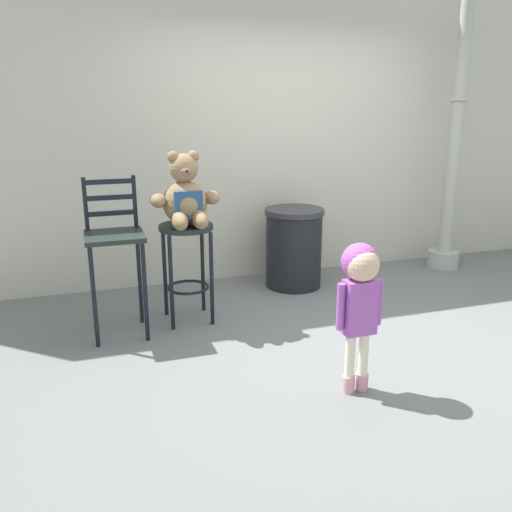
% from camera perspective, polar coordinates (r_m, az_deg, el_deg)
% --- Properties ---
extents(ground_plane, '(24.00, 24.00, 0.00)m').
position_cam_1_polar(ground_plane, '(4.22, 10.17, -8.56)').
color(ground_plane, slate).
extents(building_wall, '(7.45, 0.30, 3.26)m').
position_cam_1_polar(building_wall, '(5.56, 1.61, 14.89)').
color(building_wall, beige).
rests_on(building_wall, ground_plane).
extents(bar_stool_with_teddy, '(0.43, 0.43, 0.81)m').
position_cam_1_polar(bar_stool_with_teddy, '(4.34, -7.37, 0.46)').
color(bar_stool_with_teddy, black).
rests_on(bar_stool_with_teddy, ground_plane).
extents(teddy_bear, '(0.55, 0.49, 0.58)m').
position_cam_1_polar(teddy_bear, '(4.22, -7.51, 6.08)').
color(teddy_bear, '#8A6D4C').
rests_on(teddy_bear, bar_stool_with_teddy).
extents(child_walking, '(0.30, 0.24, 0.95)m').
position_cam_1_polar(child_walking, '(3.24, 10.99, -3.18)').
color(child_walking, '#D195A1').
rests_on(child_walking, ground_plane).
extents(trash_bin, '(0.57, 0.57, 0.77)m').
position_cam_1_polar(trash_bin, '(5.20, 4.04, 0.90)').
color(trash_bin, black).
rests_on(trash_bin, ground_plane).
extents(lamppost, '(0.33, 0.33, 3.06)m').
position_cam_1_polar(lamppost, '(6.03, 20.26, 10.20)').
color(lamppost, '#A6AEA6').
rests_on(lamppost, ground_plane).
extents(bar_chair_empty, '(0.43, 0.43, 1.20)m').
position_cam_1_polar(bar_chair_empty, '(4.15, -14.80, 1.16)').
color(bar_chair_empty, black).
rests_on(bar_chair_empty, ground_plane).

